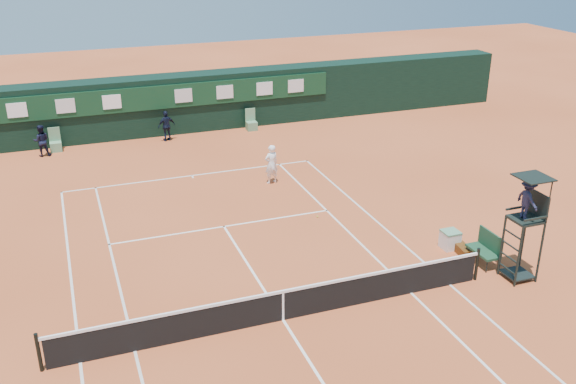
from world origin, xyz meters
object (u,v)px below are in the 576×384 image
object	(u,v)px
tennis_net	(283,305)
player_bench	(486,247)
player	(271,164)
cooler	(450,239)
umpire_chair	(527,207)

from	to	relation	value
tennis_net	player_bench	xyz separation A→B (m)	(7.32, 0.79, 0.09)
player_bench	player	bearing A→B (deg)	115.30
cooler	player	distance (m)	8.66
tennis_net	player_bench	bearing A→B (deg)	6.19
tennis_net	umpire_chair	bearing A→B (deg)	-2.71
umpire_chair	cooler	size ratio (longest dim) A/B	5.30
umpire_chair	player	world-z (taller)	umpire_chair
cooler	player	bearing A→B (deg)	116.07
umpire_chair	cooler	distance (m)	3.36
tennis_net	player_bench	world-z (taller)	same
umpire_chair	tennis_net	bearing A→B (deg)	177.29
player_bench	player	distance (m)	10.04
cooler	player	xyz separation A→B (m)	(-3.80, 7.77, 0.53)
tennis_net	player	distance (m)	10.33
cooler	tennis_net	bearing A→B (deg)	-162.95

